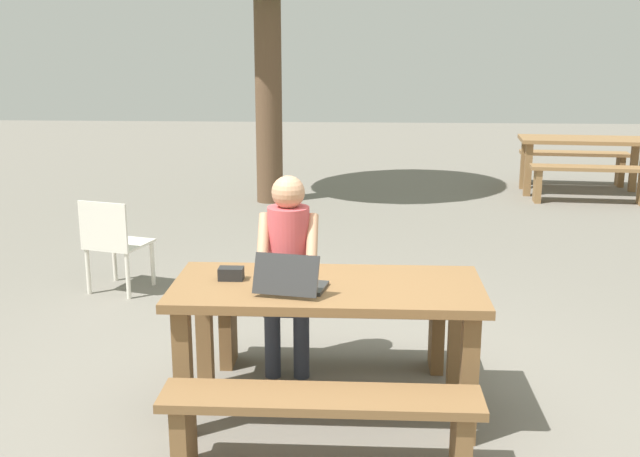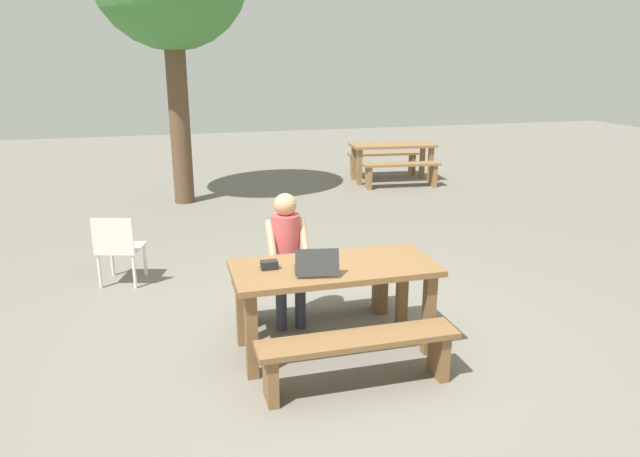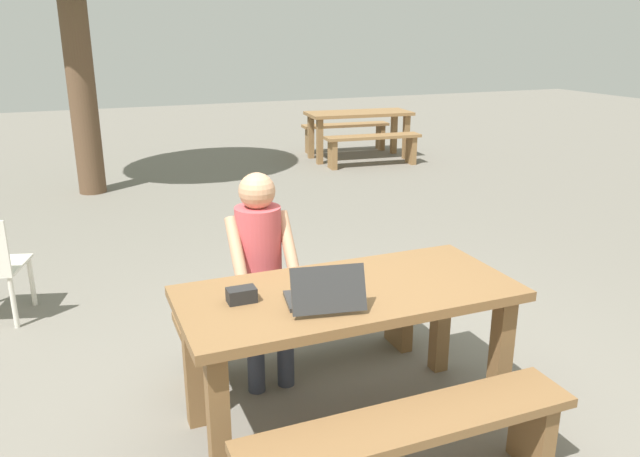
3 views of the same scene
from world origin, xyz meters
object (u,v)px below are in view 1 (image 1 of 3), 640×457
Objects in this scene: plastic_chair at (114,243)px; picnic_table_mid at (583,148)px; picnic_table_front at (327,306)px; laptop at (291,282)px; small_pouch at (231,274)px; person_seated at (288,261)px.

plastic_chair reaches higher than picnic_table_mid.
picnic_table_front reaches higher than picnic_table_mid.
laptop is at bearing -111.65° from picnic_table_mid.
person_seated is (0.27, 0.56, -0.09)m from small_pouch.
person_seated reaches higher than laptop.
small_pouch is 0.11× the size of person_seated.
plastic_chair is at bearing 132.16° from picnic_table_front.
person_seated reaches higher than small_pouch.
laptop is 7.38m from picnic_table_mid.
plastic_chair is at bearing 123.38° from small_pouch.
laptop reaches higher than small_pouch.
small_pouch is at bearing -17.87° from laptop.
small_pouch is at bearing 174.64° from picnic_table_front.
small_pouch is 7.38m from picnic_table_mid.
picnic_table_mid is (3.67, 6.40, -0.19)m from small_pouch.
laptop is at bearing -143.97° from picnic_table_front.
laptop reaches higher than picnic_table_mid.
small_pouch is (-0.35, 0.19, -0.02)m from laptop.
person_seated is at bearing -73.28° from laptop.
small_pouch is at bearing 139.65° from plastic_chair.
person_seated is at bearing -115.13° from picnic_table_mid.
picnic_table_front is 12.38× the size of small_pouch.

